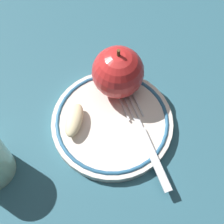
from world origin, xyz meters
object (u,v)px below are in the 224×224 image
at_px(plate, 112,121).
at_px(fork, 145,137).
at_px(apple_red_whole, 118,72).
at_px(apple_slice_front, 74,121).

height_order(plate, fork, fork).
bearing_deg(apple_red_whole, plate, -104.69).
relative_size(plate, apple_slice_front, 3.30).
height_order(apple_red_whole, apple_slice_front, apple_red_whole).
bearing_deg(plate, apple_red_whole, 75.31).
relative_size(apple_red_whole, apple_slice_front, 1.58).
height_order(apple_slice_front, fork, apple_slice_front).
bearing_deg(fork, apple_slice_front, 58.86).
bearing_deg(apple_red_whole, apple_slice_front, -139.63).
xyz_separation_m(apple_red_whole, fork, (0.03, -0.10, -0.04)).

